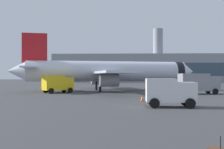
% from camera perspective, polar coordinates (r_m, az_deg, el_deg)
% --- Properties ---
extents(airplane_at_gate, '(35.41, 32.22, 10.50)m').
position_cam_1_polar(airplane_at_gate, '(50.42, -0.99, 0.65)').
color(airplane_at_gate, silver).
rests_on(airplane_at_gate, ground).
extents(service_truck, '(5.13, 4.69, 2.90)m').
position_cam_1_polar(service_truck, '(45.06, -11.55, -1.85)').
color(service_truck, yellow).
rests_on(service_truck, ground).
extents(fuel_truck, '(6.27, 3.39, 3.20)m').
position_cam_1_polar(fuel_truck, '(43.88, 17.92, -1.67)').
color(fuel_truck, gray).
rests_on(fuel_truck, ground).
extents(cargo_van, '(4.45, 2.41, 2.60)m').
position_cam_1_polar(cargo_van, '(24.88, 12.21, -3.50)').
color(cargo_van, white).
rests_on(cargo_van, ground).
extents(safety_cone_near, '(0.44, 0.44, 0.62)m').
position_cam_1_polar(safety_cone_near, '(30.44, 6.46, -5.07)').
color(safety_cone_near, '#F2590C').
rests_on(safety_cone_near, ground).
extents(safety_cone_mid, '(0.44, 0.44, 0.63)m').
position_cam_1_polar(safety_cone_mid, '(56.39, -14.95, -2.84)').
color(safety_cone_mid, '#F2590C').
rests_on(safety_cone_mid, ground).
extents(safety_cone_far, '(0.44, 0.44, 0.64)m').
position_cam_1_polar(safety_cone_far, '(50.62, 6.94, -3.14)').
color(safety_cone_far, '#F2590C').
rests_on(safety_cone_far, ground).
extents(terminal_building, '(90.16, 17.50, 24.34)m').
position_cam_1_polar(terminal_building, '(123.57, 8.97, 1.35)').
color(terminal_building, gray).
rests_on(terminal_building, ground).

